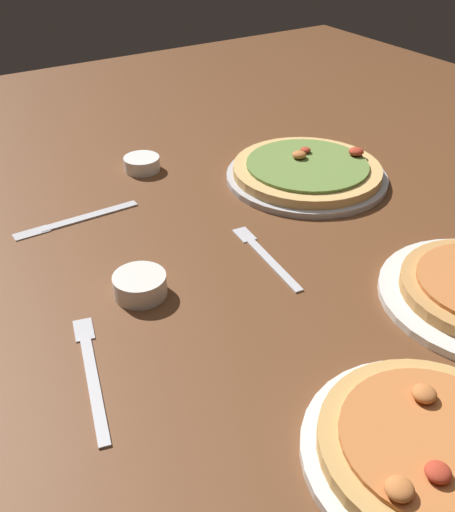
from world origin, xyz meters
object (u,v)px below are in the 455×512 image
object	(u,v)px
ramekin_sauce	(142,164)
knife_right	(77,219)
ramekin_butter	(140,285)
fork_left	(91,371)
fork_spare	(265,255)
pizza_plate_far	(307,172)
pizza_plate_side	(432,449)

from	to	relation	value
ramekin_sauce	knife_right	distance (m)	0.22
ramekin_sauce	ramekin_butter	world-z (taller)	ramekin_butter
fork_left	fork_spare	bearing A→B (deg)	16.36
ramekin_butter	fork_left	bearing A→B (deg)	-136.71
pizza_plate_far	fork_left	world-z (taller)	pizza_plate_far
pizza_plate_far	ramekin_butter	xyz separation A→B (m)	(-0.44, -0.17, -0.00)
fork_spare	ramekin_sauce	bearing A→B (deg)	94.43
fork_left	fork_spare	size ratio (longest dim) A/B	1.11
ramekin_butter	fork_left	world-z (taller)	ramekin_butter
pizza_plate_far	ramekin_sauce	xyz separation A→B (m)	(-0.26, 0.21, -0.00)
pizza_plate_side	knife_right	xyz separation A→B (m)	(-0.14, 0.67, -0.01)
ramekin_butter	knife_right	xyz separation A→B (m)	(-0.01, 0.25, -0.01)
ramekin_sauce	knife_right	world-z (taller)	ramekin_sauce
knife_right	pizza_plate_side	bearing A→B (deg)	-78.08
pizza_plate_far	fork_left	size ratio (longest dim) A/B	1.45
ramekin_butter	pizza_plate_side	bearing A→B (deg)	-72.05
pizza_plate_far	ramekin_sauce	distance (m)	0.33
fork_spare	fork_left	bearing A→B (deg)	-163.64
fork_spare	pizza_plate_far	bearing A→B (deg)	38.41
ramekin_butter	knife_right	world-z (taller)	ramekin_butter
pizza_plate_side	fork_spare	bearing A→B (deg)	79.67
fork_left	knife_right	world-z (taller)	same
ramekin_sauce	ramekin_butter	bearing A→B (deg)	-115.41
ramekin_sauce	fork_spare	size ratio (longest dim) A/B	0.37
pizza_plate_side	fork_left	distance (m)	0.40
fork_left	knife_right	bearing A→B (deg)	72.79
fork_spare	ramekin_butter	bearing A→B (deg)	175.77
pizza_plate_far	fork_left	bearing A→B (deg)	-153.54
fork_left	knife_right	xyz separation A→B (m)	(0.11, 0.37, -0.00)
knife_right	fork_left	bearing A→B (deg)	-107.21
ramekin_sauce	knife_right	size ratio (longest dim) A/B	0.33
fork_left	fork_spare	distance (m)	0.34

